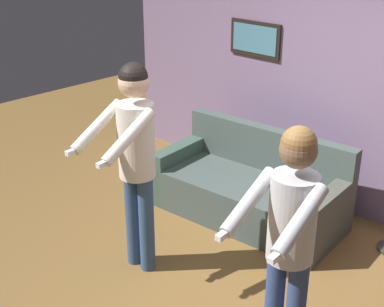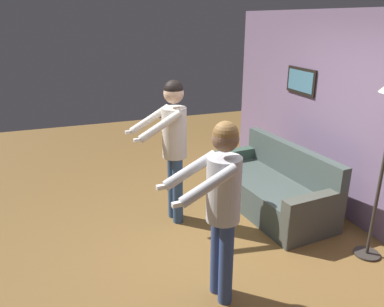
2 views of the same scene
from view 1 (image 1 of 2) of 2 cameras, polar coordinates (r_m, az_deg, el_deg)
name	(u,v)px [view 1 (image 1 of 2)]	position (r m, az deg, el deg)	size (l,w,h in m)	color
ground_plane	(232,299)	(4.46, 4.24, -15.25)	(12.00, 12.00, 0.00)	brown
back_wall_assembly	(371,93)	(5.34, 18.57, 6.17)	(6.40, 0.10, 2.60)	slate
couch	(250,191)	(5.45, 6.20, -4.03)	(1.97, 1.02, 0.87)	#414D49
person_standing_left	(135,149)	(4.29, -6.13, 0.49)	(0.48, 0.72, 1.82)	#304A71
person_standing_right	(290,229)	(3.39, 10.41, -7.97)	(0.47, 0.71, 1.72)	navy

